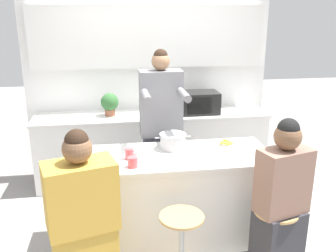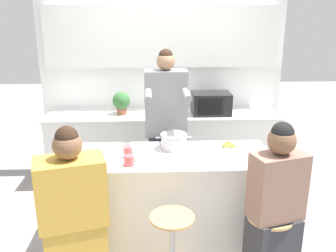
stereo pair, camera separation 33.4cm
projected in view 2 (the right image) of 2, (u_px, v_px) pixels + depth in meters
name	position (u px, v px, depth m)	size (l,w,h in m)	color
ground_plane	(168.00, 242.00, 3.62)	(16.00, 16.00, 0.00)	gray
wall_back	(162.00, 59.00, 4.77)	(3.13, 0.22, 2.70)	white
back_counter	(163.00, 147.00, 4.83)	(2.91, 0.60, 0.89)	white
kitchen_island	(168.00, 199.00, 3.48)	(1.86, 0.71, 0.90)	black
bar_stool_center	(172.00, 252.00, 2.92)	(0.38, 0.38, 0.66)	tan
bar_stool_rightmost	(267.00, 252.00, 2.92)	(0.38, 0.38, 0.66)	tan
person_cooking	(166.00, 137.00, 3.87)	(0.43, 0.59, 1.79)	#383842
person_wrapped_blanket	(74.00, 222.00, 2.76)	(0.55, 0.41, 1.40)	gold
person_seated_near	(274.00, 218.00, 2.82)	(0.44, 0.35, 1.41)	#333338
cooking_pot	(174.00, 141.00, 3.48)	(0.33, 0.25, 0.14)	#B7BABC
fruit_bowl	(91.00, 156.00, 3.25)	(0.20, 0.20, 0.06)	white
coffee_cup_near	(128.00, 152.00, 3.28)	(0.11, 0.08, 0.10)	#DB4C51
coffee_cup_far	(129.00, 161.00, 3.11)	(0.12, 0.08, 0.09)	#DB4C51
banana_bunch	(228.00, 144.00, 3.54)	(0.16, 0.12, 0.05)	yellow
microwave	(211.00, 103.00, 4.65)	(0.47, 0.34, 0.27)	black
potted_plant	(121.00, 102.00, 4.63)	(0.22, 0.22, 0.28)	#93563D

